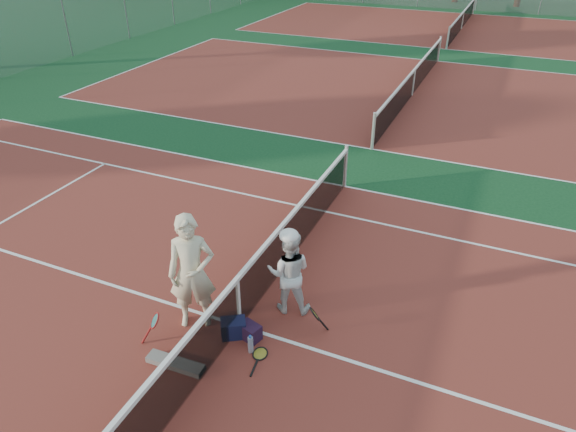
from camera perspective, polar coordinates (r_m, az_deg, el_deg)
The scene contains 16 objects.
ground at distance 8.76m, azimuth -5.35°, elevation -12.08°, with size 130.00×130.00×0.00m, color #0F381A.
court_main at distance 8.76m, azimuth -5.35°, elevation -12.07°, with size 23.77×10.97×0.01m, color maroon.
court_far_a at distance 20.20m, azimuth 13.61°, elevation 12.92°, with size 23.77×10.97×0.01m, color maroon.
court_far_b at distance 33.22m, azimuth 18.69°, elevation 19.08°, with size 23.77×10.97×0.01m, color maroon.
net_main at distance 8.42m, azimuth -5.52°, elevation -9.54°, with size 0.10×10.98×1.02m, color black, non-canonical shape.
net_far_a at distance 20.05m, azimuth 13.79°, elevation 14.29°, with size 0.10×10.98×1.02m, color black, non-canonical shape.
net_far_b at distance 33.13m, azimuth 18.85°, elevation 19.93°, with size 0.10×10.98×1.02m, color black, non-canonical shape.
player_a at distance 8.29m, azimuth -10.64°, elevation -6.20°, with size 0.75×0.49×2.05m, color beige.
player_b at distance 8.58m, azimuth 0.12°, elevation -6.28°, with size 0.75×0.58×1.54m, color silver.
racket_red at distance 8.58m, azimuth -14.46°, elevation -11.90°, with size 0.34×0.27×0.52m, color maroon, non-canonical shape.
racket_black_held at distance 8.44m, azimuth 2.95°, elevation -11.56°, with size 0.34×0.27×0.53m, color black, non-canonical shape.
racket_spare at distance 8.27m, azimuth -3.11°, elevation -15.03°, with size 0.60×0.27×0.03m, color black, non-canonical shape.
sports_bag_navy at distance 8.51m, azimuth -6.08°, elevation -12.28°, with size 0.40×0.27×0.31m, color black.
sports_bag_purple at distance 8.45m, azimuth -4.25°, elevation -12.70°, with size 0.34×0.23×0.28m, color black.
net_cover_canvas at distance 8.26m, azimuth -12.40°, elevation -15.71°, with size 0.93×0.22×0.10m, color #67635D.
water_bottle at distance 8.23m, azimuth -4.18°, elevation -14.07°, with size 0.09×0.09×0.30m, color silver.
Camera 1 is at (3.30, -5.52, 5.95)m, focal length 32.00 mm.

